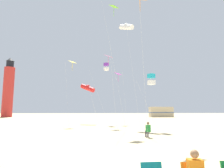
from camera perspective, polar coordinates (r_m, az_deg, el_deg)
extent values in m
plane|color=#CCB584|center=(8.08, 11.87, -22.45)|extent=(200.00, 200.00, 0.00)
sphere|color=#9E704C|center=(5.18, 23.28, -18.53)|extent=(0.20, 0.20, 0.20)
cube|color=#238438|center=(15.09, 10.67, -12.82)|extent=(0.36, 0.25, 0.52)
sphere|color=brown|center=(15.05, 10.64, -11.38)|extent=(0.20, 0.20, 0.20)
cylinder|color=#2D2D38|center=(15.31, 10.77, -13.64)|extent=(0.16, 0.37, 0.13)
cylinder|color=#2D2D38|center=(15.48, 10.59, -14.43)|extent=(0.11, 0.11, 0.42)
cylinder|color=#2D2D38|center=(15.26, 10.18, -13.67)|extent=(0.16, 0.37, 0.13)
cylinder|color=#2D2D38|center=(15.43, 10.01, -14.47)|extent=(0.11, 0.11, 0.42)
cylinder|color=silver|center=(24.85, 6.18, 3.13)|extent=(1.90, 1.30, 13.37)
cylinder|color=white|center=(27.66, 4.28, 16.51)|extent=(1.98, 2.46, 1.48)
sphere|color=white|center=(27.72, 4.28, 16.80)|extent=(0.76, 0.76, 0.76)
cylinder|color=silver|center=(15.15, 9.26, 6.04)|extent=(0.52, 0.23, 11.26)
cylinder|color=orange|center=(17.20, 8.30, 22.19)|extent=(0.04, 0.04, 1.10)
cylinder|color=silver|center=(29.05, -5.45, -6.36)|extent=(1.39, 2.01, 5.37)
cylinder|color=red|center=(29.96, -7.24, -1.22)|extent=(2.45, 1.99, 1.48)
sphere|color=red|center=(29.98, -7.24, -0.93)|extent=(0.76, 0.76, 0.76)
cylinder|color=silver|center=(26.55, -13.24, -2.49)|extent=(0.95, 1.12, 8.70)
cube|color=yellow|center=(27.62, -11.67, 6.43)|extent=(1.22, 1.22, 0.40)
cylinder|color=yellow|center=(27.48, -11.71, 5.11)|extent=(0.04, 0.04, 1.10)
cylinder|color=silver|center=(20.07, 0.36, 6.40)|extent=(2.57, 0.34, 13.87)
cube|color=#72D12D|center=(23.87, 0.55, 22.00)|extent=(1.22, 1.22, 0.40)
cylinder|color=#72D12D|center=(23.56, 0.55, 20.63)|extent=(0.04, 0.04, 1.10)
cylinder|color=silver|center=(19.15, 10.16, -5.90)|extent=(1.81, 1.62, 5.23)
cube|color=#1EB2D1|center=(20.51, 11.56, 2.36)|extent=(0.82, 0.82, 0.44)
cube|color=white|center=(20.40, 11.62, 0.42)|extent=(0.82, 0.82, 0.44)
cylinder|color=silver|center=(27.27, -4.28, -2.91)|extent=(3.12, 2.49, 8.59)
cube|color=purple|center=(29.54, -1.74, 5.84)|extent=(0.82, 0.82, 0.44)
cube|color=white|center=(29.39, -1.75, 4.51)|extent=(0.82, 0.82, 0.44)
cylinder|color=silver|center=(28.77, 3.78, -4.21)|extent=(0.85, 1.89, 7.53)
cube|color=#D826A5|center=(29.53, 1.82, 3.04)|extent=(1.22, 1.22, 0.40)
cylinder|color=#D826A5|center=(29.42, 1.82, 1.80)|extent=(0.04, 0.04, 1.10)
cylinder|color=silver|center=(24.85, 0.41, -1.74)|extent=(0.96, 1.34, 9.23)
cube|color=#E54C8C|center=(26.15, -1.13, 8.27)|extent=(1.22, 1.22, 0.40)
cylinder|color=#E54C8C|center=(25.98, -1.13, 6.89)|extent=(0.04, 0.04, 1.10)
cylinder|color=red|center=(61.40, -28.45, -2.05)|extent=(2.80, 2.80, 14.00)
cylinder|color=black|center=(62.52, -28.00, 5.17)|extent=(2.00, 2.00, 1.80)
cone|color=black|center=(62.83, -27.92, 6.41)|extent=(2.20, 2.20, 1.00)
cube|color=#C6B28C|center=(55.64, 14.34, -8.03)|extent=(6.42, 2.36, 2.80)
cube|color=#4C608C|center=(55.64, 14.34, -8.18)|extent=(6.46, 2.40, 0.24)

